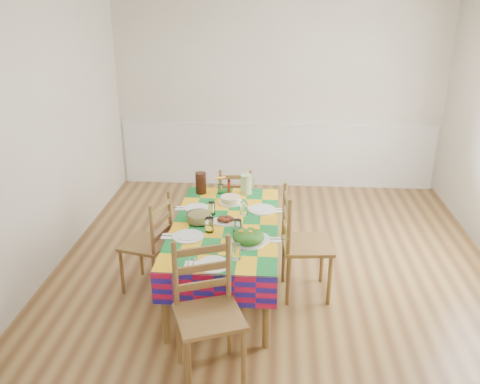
# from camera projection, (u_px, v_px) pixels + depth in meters

# --- Properties ---
(room) EXTENTS (4.58, 5.08, 2.78)m
(room) POSITION_uv_depth(u_px,v_px,m) (278.00, 144.00, 4.63)
(room) COLOR brown
(room) RESTS_ON ground
(wainscot) EXTENTS (4.41, 0.06, 0.92)m
(wainscot) POSITION_uv_depth(u_px,v_px,m) (277.00, 153.00, 7.25)
(wainscot) COLOR white
(wainscot) RESTS_ON room
(dining_table) EXTENTS (0.96, 1.78, 0.69)m
(dining_table) POSITION_uv_depth(u_px,v_px,m) (225.00, 231.00, 4.61)
(dining_table) COLOR brown
(dining_table) RESTS_ON room
(setting_near_head) EXTENTS (0.43, 0.29, 0.13)m
(setting_near_head) POSITION_uv_depth(u_px,v_px,m) (221.00, 260.00, 3.91)
(setting_near_head) COLOR white
(setting_near_head) RESTS_ON dining_table
(setting_left_near) EXTENTS (0.49, 0.29, 0.13)m
(setting_left_near) POSITION_uv_depth(u_px,v_px,m) (195.00, 232.00, 4.36)
(setting_left_near) COLOR white
(setting_left_near) RESTS_ON dining_table
(setting_left_far) EXTENTS (0.45, 0.27, 0.12)m
(setting_left_far) POSITION_uv_depth(u_px,v_px,m) (202.00, 208.00, 4.84)
(setting_left_far) COLOR white
(setting_left_far) RESTS_ON dining_table
(setting_right_near) EXTENTS (0.48, 0.28, 0.12)m
(setting_right_near) POSITION_uv_depth(u_px,v_px,m) (249.00, 234.00, 4.33)
(setting_right_near) COLOR white
(setting_right_near) RESTS_ON dining_table
(setting_right_far) EXTENTS (0.49, 0.29, 0.13)m
(setting_right_far) POSITION_uv_depth(u_px,v_px,m) (256.00, 209.00, 4.82)
(setting_right_far) COLOR white
(setting_right_far) RESTS_ON dining_table
(meat_platter) EXTENTS (0.27, 0.20, 0.05)m
(meat_platter) POSITION_uv_depth(u_px,v_px,m) (226.00, 220.00, 4.61)
(meat_platter) COLOR white
(meat_platter) RESTS_ON dining_table
(salad_platter) EXTENTS (0.30, 0.30, 0.13)m
(salad_platter) POSITION_uv_depth(u_px,v_px,m) (248.00, 237.00, 4.23)
(salad_platter) COLOR white
(salad_platter) RESTS_ON dining_table
(pasta_bowl) EXTENTS (0.23, 0.23, 0.08)m
(pasta_bowl) POSITION_uv_depth(u_px,v_px,m) (199.00, 218.00, 4.61)
(pasta_bowl) COLOR white
(pasta_bowl) RESTS_ON dining_table
(cake) EXTENTS (0.24, 0.24, 0.07)m
(cake) POSITION_uv_depth(u_px,v_px,m) (231.00, 200.00, 5.02)
(cake) COLOR white
(cake) RESTS_ON dining_table
(serving_utensils) EXTENTS (0.14, 0.30, 0.01)m
(serving_utensils) POSITION_uv_depth(u_px,v_px,m) (239.00, 229.00, 4.48)
(serving_utensils) COLOR black
(serving_utensils) RESTS_ON dining_table
(flower_vase) EXTENTS (0.12, 0.10, 0.19)m
(flower_vase) POSITION_uv_depth(u_px,v_px,m) (220.00, 186.00, 5.23)
(flower_vase) COLOR white
(flower_vase) RESTS_ON dining_table
(hot_sauce) EXTENTS (0.04, 0.04, 0.15)m
(hot_sauce) POSITION_uv_depth(u_px,v_px,m) (229.00, 186.00, 5.26)
(hot_sauce) COLOR red
(hot_sauce) RESTS_ON dining_table
(green_pitcher) EXTENTS (0.12, 0.12, 0.21)m
(green_pitcher) POSITION_uv_depth(u_px,v_px,m) (246.00, 184.00, 5.22)
(green_pitcher) COLOR #A6C389
(green_pitcher) RESTS_ON dining_table
(tea_pitcher) EXTENTS (0.11, 0.11, 0.22)m
(tea_pitcher) POSITION_uv_depth(u_px,v_px,m) (201.00, 183.00, 5.24)
(tea_pitcher) COLOR black
(tea_pitcher) RESTS_ON dining_table
(name_card) EXTENTS (0.07, 0.02, 0.02)m
(name_card) POSITION_uv_depth(u_px,v_px,m) (218.00, 269.00, 3.82)
(name_card) COLOR white
(name_card) RESTS_ON dining_table
(chair_near) EXTENTS (0.58, 0.57, 1.04)m
(chair_near) POSITION_uv_depth(u_px,v_px,m) (208.00, 313.00, 3.62)
(chair_near) COLOR brown
(chair_near) RESTS_ON room
(chair_far) EXTENTS (0.41, 0.39, 0.86)m
(chair_far) POSITION_uv_depth(u_px,v_px,m) (236.00, 203.00, 5.72)
(chair_far) COLOR brown
(chair_far) RESTS_ON room
(chair_left) EXTENTS (0.49, 0.50, 0.94)m
(chair_left) POSITION_uv_depth(u_px,v_px,m) (150.00, 244.00, 4.71)
(chair_left) COLOR brown
(chair_left) RESTS_ON room
(chair_right) EXTENTS (0.47, 0.49, 1.03)m
(chair_right) POSITION_uv_depth(u_px,v_px,m) (302.00, 244.00, 4.60)
(chair_right) COLOR brown
(chair_right) RESTS_ON room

